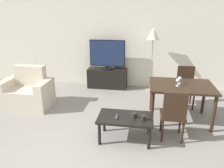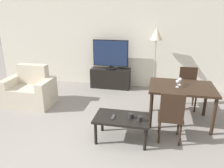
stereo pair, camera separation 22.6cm
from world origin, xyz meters
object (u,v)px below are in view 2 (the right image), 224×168
(dining_table, at_px, (181,91))
(floor_lamp, at_px, (156,38))
(tv, at_px, (110,55))
(dining_chair_far, at_px, (188,86))
(dining_chair_near, at_px, (171,115))
(cup_colored_far, at_px, (131,116))
(armchair, at_px, (30,91))
(wine_glass_center, at_px, (178,82))
(cup_white_near, at_px, (140,119))
(tv_stand, at_px, (111,78))
(coffee_table, at_px, (122,120))
(wine_glass_left, at_px, (180,80))
(remote_primary, at_px, (113,117))

(dining_table, bearing_deg, floor_lamp, 109.23)
(tv, height_order, dining_chair_far, tv)
(dining_chair_near, bearing_deg, cup_colored_far, -170.05)
(armchair, xyz_separation_m, wine_glass_center, (3.17, -0.23, 0.52))
(floor_lamp, xyz_separation_m, cup_white_near, (-0.15, -2.47, -0.94))
(tv_stand, height_order, tv, tv)
(dining_chair_near, bearing_deg, coffee_table, -171.95)
(tv, relative_size, wine_glass_left, 6.48)
(tv, relative_size, cup_white_near, 11.80)
(dining_chair_far, distance_m, cup_white_near, 1.88)
(cup_colored_far, relative_size, wine_glass_center, 0.60)
(tv_stand, distance_m, dining_table, 2.39)
(cup_colored_far, bearing_deg, floor_lamp, 83.02)
(dining_table, distance_m, cup_colored_far, 1.21)
(armchair, xyz_separation_m, coffee_table, (2.29, -1.00, 0.05))
(tv_stand, relative_size, dining_table, 0.90)
(dining_table, height_order, remote_primary, dining_table)
(armchair, xyz_separation_m, dining_table, (3.26, -0.15, 0.33))
(cup_white_near, bearing_deg, armchair, 157.49)
(tv_stand, relative_size, cup_colored_far, 12.19)
(dining_chair_near, relative_size, cup_white_near, 11.08)
(floor_lamp, bearing_deg, tv, 176.67)
(dining_chair_near, xyz_separation_m, wine_glass_center, (0.12, 0.66, 0.34))
(tv_stand, xyz_separation_m, wine_glass_center, (1.62, -1.71, 0.57))
(cup_white_near, xyz_separation_m, wine_glass_center, (0.60, 0.83, 0.37))
(dining_chair_far, distance_m, wine_glass_center, 0.94)
(cup_white_near, bearing_deg, cup_colored_far, 156.08)
(remote_primary, bearing_deg, dining_table, 38.89)
(floor_lamp, height_order, cup_white_near, floor_lamp)
(tv, xyz_separation_m, dining_chair_far, (1.92, -0.88, -0.43))
(dining_table, bearing_deg, coffee_table, -138.97)
(armchair, distance_m, wine_glass_center, 3.22)
(floor_lamp, relative_size, wine_glass_center, 11.31)
(tv, relative_size, dining_chair_far, 1.06)
(floor_lamp, distance_m, remote_primary, 2.70)
(dining_chair_far, bearing_deg, cup_white_near, -118.36)
(armchair, distance_m, dining_chair_far, 3.52)
(coffee_table, distance_m, wine_glass_center, 1.26)
(tv_stand, bearing_deg, wine_glass_left, -43.24)
(dining_table, height_order, dining_chair_near, dining_chair_near)
(wine_glass_center, bearing_deg, tv, 133.56)
(floor_lamp, distance_m, wine_glass_center, 1.79)
(armchair, relative_size, tv_stand, 0.98)
(armchair, relative_size, floor_lamp, 0.64)
(tv_stand, xyz_separation_m, cup_colored_far, (0.88, -2.47, 0.20))
(remote_primary, relative_size, wine_glass_center, 1.03)
(armchair, distance_m, wine_glass_left, 3.27)
(coffee_table, bearing_deg, tv, 106.58)
(armchair, bearing_deg, cup_colored_far, -22.42)
(tv_stand, xyz_separation_m, wine_glass_left, (1.67, -1.57, 0.57))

